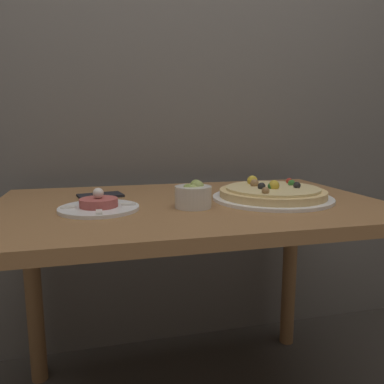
% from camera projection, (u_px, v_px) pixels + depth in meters
% --- Properties ---
extents(back_wall, '(8.00, 0.05, 2.60)m').
position_uv_depth(back_wall, '(161.00, 43.00, 1.53)').
color(back_wall, slate).
rests_on(back_wall, ground_plane).
extents(dining_table, '(1.17, 0.75, 0.74)m').
position_uv_depth(dining_table, '(191.00, 236.00, 1.17)').
color(dining_table, olive).
rests_on(dining_table, ground_plane).
extents(pizza_plate, '(0.38, 0.38, 0.07)m').
position_uv_depth(pizza_plate, '(272.00, 194.00, 1.18)').
color(pizza_plate, white).
rests_on(pizza_plate, dining_table).
extents(tartare_plate, '(0.22, 0.22, 0.06)m').
position_uv_depth(tartare_plate, '(99.00, 206.00, 1.03)').
color(tartare_plate, white).
rests_on(tartare_plate, dining_table).
extents(small_bowl, '(0.10, 0.10, 0.08)m').
position_uv_depth(small_bowl, '(194.00, 195.00, 1.06)').
color(small_bowl, silver).
rests_on(small_bowl, dining_table).
extents(napkin, '(0.15, 0.11, 0.01)m').
position_uv_depth(napkin, '(100.00, 196.00, 1.23)').
color(napkin, black).
rests_on(napkin, dining_table).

